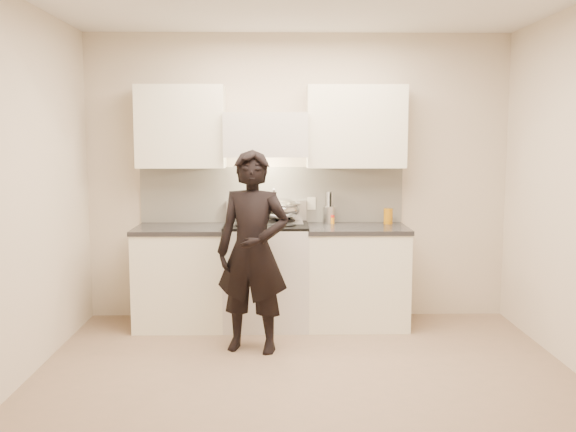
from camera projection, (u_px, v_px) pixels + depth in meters
The scene contains 11 objects.
ground_plane at pixel (306, 382), 4.55m from camera, with size 4.00×4.00×0.00m, color #886C55.
room_shell at pixel (296, 155), 4.73m from camera, with size 4.04×3.54×2.70m.
stove at pixel (266, 274), 5.90m from camera, with size 0.76×0.65×0.96m.
counter_right at pixel (356, 275), 5.92m from camera, with size 0.92×0.67×0.92m.
counter_left at pixel (182, 276), 5.89m from camera, with size 0.82×0.67×0.92m.
wok at pixel (280, 209), 5.98m from camera, with size 0.40×0.50×0.32m.
stock_pot at pixel (250, 216), 5.70m from camera, with size 0.33×0.24×0.16m.
utensil_crock at pixel (329, 213), 6.08m from camera, with size 0.11×0.11×0.30m.
spice_jar at pixel (333, 219), 6.03m from camera, with size 0.04×0.04×0.08m.
oil_glass at pixel (388, 216), 6.02m from camera, with size 0.08×0.08×0.15m.
person at pixel (253, 252), 5.15m from camera, with size 0.60×0.39×1.63m, color black.
Camera 1 is at (-0.20, -4.37, 1.72)m, focal length 40.00 mm.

